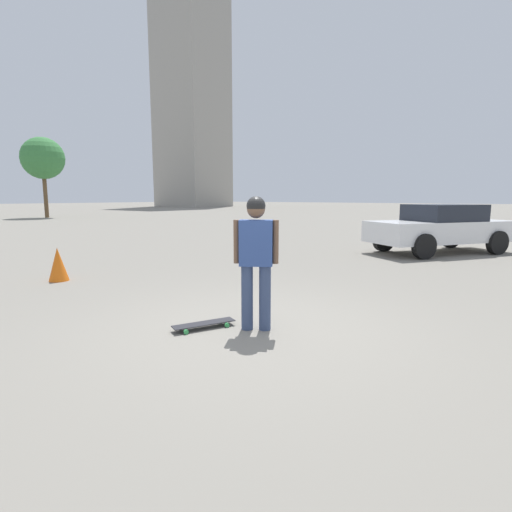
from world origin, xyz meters
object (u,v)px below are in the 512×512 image
Objects in this scene: person at (256,253)px; traffic_cone at (58,264)px; car_parked_near at (440,228)px; skateboard at (204,324)px.

person reaches higher than traffic_cone.
car_parked_near is at bearing 56.23° from person.
car_parked_near is (9.40, -0.60, 0.71)m from skateboard.
person is 2.50× the size of traffic_cone.
person reaches higher than car_parked_near.
traffic_cone is at bearing -70.35° from skateboard.
traffic_cone is at bearing 147.42° from person.
person is at bearing 31.99° from car_parked_near.
traffic_cone reaches higher than skateboard.
car_parked_near reaches higher than skateboard.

